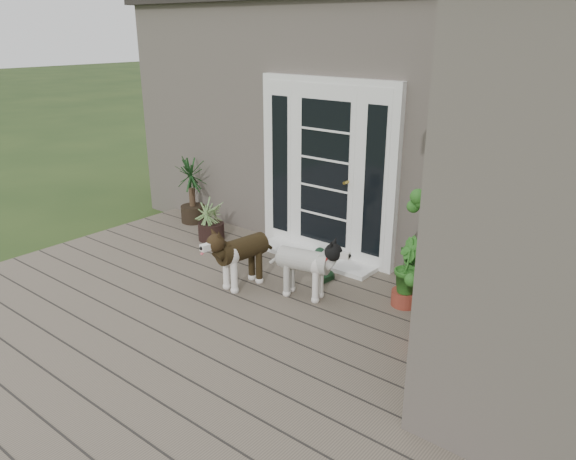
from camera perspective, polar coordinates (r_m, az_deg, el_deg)
The scene contains 14 objects.
deck at distance 5.39m, azimuth -8.37°, elevation -10.50°, with size 6.20×4.60×0.12m, color #6B5B4C.
house_main at distance 8.21m, azimuth 13.63°, elevation 10.87°, with size 7.40×4.00×3.10m, color #665E54.
door_unit at distance 6.63m, azimuth 3.97°, elevation 6.17°, with size 1.90×0.14×2.15m, color white.
door_step at distance 6.81m, azimuth 2.79°, elevation -2.75°, with size 1.60×0.40×0.05m, color white.
brindle_dog at distance 6.00m, azimuth -4.73°, elevation -2.98°, with size 0.33×0.77×0.64m, color #342612, non-canonical shape.
white_dog at distance 5.76m, azimuth 1.65°, elevation -4.15°, with size 0.31×0.72×0.60m, color white, non-canonical shape.
spider_plant at distance 7.39m, azimuth -7.98°, elevation 1.28°, with size 0.58×0.58×0.62m, color #7A955B, non-canonical shape.
yucca at distance 8.08m, azimuth -9.88°, elevation 4.07°, with size 0.66×0.66×0.96m, color black, non-canonical shape.
herb_a at distance 5.94m, azimuth 13.53°, elevation -3.79°, with size 0.50×0.50×0.63m, color #1E5117.
herb_b at distance 5.72m, azimuth 12.03°, elevation -5.27°, with size 0.34×0.34×0.51m, color #254F16.
herb_c at distance 5.53m, azimuth 22.35°, elevation -6.90°, with size 0.38×0.38×0.59m, color #1D5418.
sapling at distance 4.73m, azimuth 15.28°, elevation -1.75°, with size 0.57×0.57×1.92m, color #255016, non-canonical shape.
clog_left at distance 6.76m, azimuth 3.05°, elevation -2.69°, with size 0.16×0.33×0.10m, color black, non-canonical shape.
clog_right at distance 6.22m, azimuth 3.79°, elevation -4.92°, with size 0.13×0.27×0.08m, color #16371C, non-canonical shape.
Camera 1 is at (3.48, -2.68, 2.78)m, focal length 34.52 mm.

